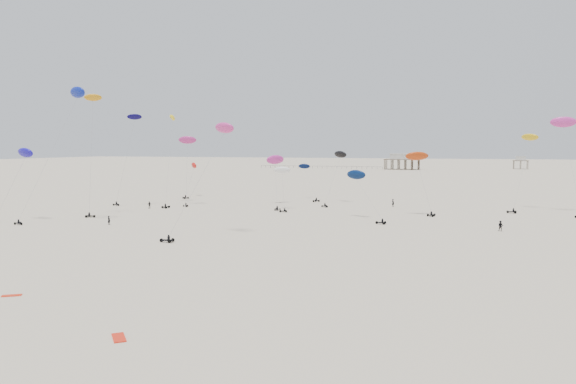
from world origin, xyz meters
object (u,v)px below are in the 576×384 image
(pavilion_main, at_px, (402,163))
(spectator_0, at_px, (109,225))
(rig_3, at_px, (187,151))
(rig_8, at_px, (282,179))
(pavilion_small, at_px, (521,163))

(pavilion_main, height_order, spectator_0, pavilion_main)
(rig_3, xyz_separation_m, rig_8, (25.48, -2.75, -6.38))
(rig_8, height_order, spectator_0, rig_8)
(rig_3, height_order, rig_8, rig_3)
(pavilion_small, relative_size, rig_3, 0.53)
(rig_8, xyz_separation_m, spectator_0, (-22.80, -33.16, -6.93))
(rig_3, xyz_separation_m, spectator_0, (2.68, -35.91, -13.31))
(pavilion_main, bearing_deg, rig_8, -90.54)
(pavilion_main, relative_size, rig_3, 1.23)
(rig_3, bearing_deg, rig_8, 133.59)
(pavilion_main, bearing_deg, spectator_0, -95.46)
(pavilion_main, xyz_separation_m, rig_3, (-27.63, -225.26, 9.09))
(rig_3, distance_m, rig_8, 26.41)
(pavilion_main, height_order, pavilion_small, pavilion_main)
(spectator_0, bearing_deg, pavilion_small, -90.64)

